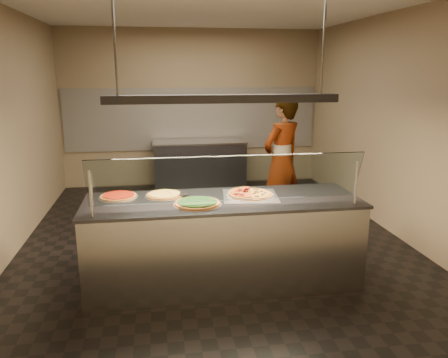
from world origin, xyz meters
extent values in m
cube|color=black|center=(0.00, 0.00, -0.01)|extent=(5.00, 6.00, 0.02)
cube|color=silver|center=(0.00, 0.00, 3.01)|extent=(5.00, 6.00, 0.02)
cube|color=#917D5E|center=(0.00, 3.01, 1.50)|extent=(5.00, 0.02, 3.00)
cube|color=#917D5E|center=(0.00, -3.01, 1.50)|extent=(5.00, 0.02, 3.00)
cube|color=#917D5E|center=(-2.51, 0.00, 1.50)|extent=(0.02, 6.00, 3.00)
cube|color=#917D5E|center=(2.51, 0.00, 1.50)|extent=(0.02, 6.00, 3.00)
cube|color=silver|center=(0.00, 2.98, 1.30)|extent=(4.90, 0.02, 1.20)
cube|color=#B7B7BC|center=(-0.07, -1.33, 0.45)|extent=(2.79, 0.90, 0.90)
cube|color=#3A3A3F|center=(-0.07, -1.33, 0.92)|extent=(2.83, 0.94, 0.03)
cylinder|color=#B7B7BC|center=(-1.31, -1.73, 1.15)|extent=(0.03, 0.03, 0.44)
cylinder|color=#B7B7BC|center=(1.18, -1.73, 1.15)|extent=(0.03, 0.03, 0.44)
cube|color=white|center=(-0.07, -1.67, 1.23)|extent=(2.59, 0.18, 0.47)
cube|color=silver|center=(0.24, -1.26, 0.93)|extent=(0.63, 0.63, 0.01)
cylinder|color=silver|center=(0.24, -1.26, 0.94)|extent=(0.50, 0.50, 0.01)
cylinder|color=#520503|center=(0.23, -1.15, 0.99)|extent=(0.06, 0.06, 0.01)
cylinder|color=#520503|center=(0.21, -1.19, 0.99)|extent=(0.06, 0.06, 0.01)
cylinder|color=#520503|center=(0.20, -1.21, 0.99)|extent=(0.06, 0.06, 0.01)
cylinder|color=#520503|center=(0.14, -1.19, 0.99)|extent=(0.06, 0.06, 0.01)
cylinder|color=#520503|center=(0.12, -1.22, 0.99)|extent=(0.06, 0.06, 0.01)
cylinder|color=#520503|center=(0.18, -1.26, 0.99)|extent=(0.06, 0.06, 0.01)
cylinder|color=#520503|center=(0.18, -1.27, 0.99)|extent=(0.06, 0.06, 0.01)
cylinder|color=#520503|center=(0.07, -1.34, 0.99)|extent=(0.06, 0.06, 0.01)
cylinder|color=#520503|center=(0.12, -1.38, 0.99)|extent=(0.06, 0.06, 0.01)
cube|color=#19590F|center=(0.14, -1.11, 0.99)|extent=(0.02, 0.01, 0.01)
cube|color=#19590F|center=(0.15, -1.21, 0.99)|extent=(0.02, 0.02, 0.01)
cube|color=#19590F|center=(0.08, -1.24, 0.99)|extent=(0.02, 0.02, 0.01)
cube|color=#19590F|center=(0.19, -1.26, 0.99)|extent=(0.02, 0.02, 0.01)
cube|color=#19590F|center=(0.10, -1.32, 0.99)|extent=(0.02, 0.01, 0.01)
sphere|color=#513014|center=(0.26, -1.41, 0.97)|extent=(0.03, 0.03, 0.03)
sphere|color=#513014|center=(0.28, -1.42, 0.97)|extent=(0.03, 0.03, 0.03)
sphere|color=#513014|center=(0.26, -1.30, 0.97)|extent=(0.03, 0.03, 0.03)
sphere|color=#513014|center=(0.34, -1.36, 0.97)|extent=(0.03, 0.03, 0.03)
sphere|color=#513014|center=(0.28, -1.28, 0.97)|extent=(0.03, 0.03, 0.03)
sphere|color=#513014|center=(0.38, -1.30, 0.97)|extent=(0.03, 0.03, 0.03)
sphere|color=#513014|center=(0.31, -1.25, 0.97)|extent=(0.03, 0.03, 0.03)
sphere|color=#513014|center=(0.36, -1.23, 0.97)|extent=(0.03, 0.03, 0.03)
sphere|color=#513014|center=(0.30, -1.23, 0.97)|extent=(0.03, 0.03, 0.03)
sphere|color=#513014|center=(0.34, -1.16, 0.97)|extent=(0.03, 0.03, 0.03)
sphere|color=#513014|center=(0.33, -1.12, 0.97)|extent=(0.03, 0.03, 0.03)
sphere|color=#513014|center=(0.31, -1.10, 0.97)|extent=(0.03, 0.03, 0.03)
cylinder|color=silver|center=(-0.34, -1.47, 0.93)|extent=(0.48, 0.48, 0.01)
cylinder|color=#925421|center=(-0.34, -1.47, 0.95)|extent=(0.45, 0.45, 0.02)
cylinder|color=black|center=(-0.34, -1.47, 0.96)|extent=(0.39, 0.39, 0.01)
cylinder|color=silver|center=(-0.66, -1.11, 0.93)|extent=(0.41, 0.41, 0.01)
cylinder|color=#925421|center=(-0.66, -1.11, 0.94)|extent=(0.38, 0.38, 0.02)
cylinder|color=gold|center=(-0.66, -1.11, 0.96)|extent=(0.33, 0.33, 0.01)
cylinder|color=silver|center=(-1.14, -1.08, 0.93)|extent=(0.40, 0.40, 0.01)
cylinder|color=#925421|center=(-1.14, -1.08, 0.94)|extent=(0.37, 0.37, 0.02)
cylinder|color=#890F01|center=(-1.14, -1.08, 0.96)|extent=(0.32, 0.32, 0.01)
cube|color=#B7B7BC|center=(-0.48, -1.13, 0.96)|extent=(0.17, 0.16, 0.00)
cylinder|color=tan|center=(-0.61, -1.08, 0.96)|extent=(0.08, 0.14, 0.02)
cube|color=#3A3A3F|center=(0.08, 2.55, 0.45)|extent=(1.70, 0.70, 0.90)
cube|color=#B7B7BC|center=(0.08, 2.55, 0.92)|extent=(1.74, 0.74, 0.03)
imported|color=#25242A|center=(1.07, 0.42, 0.94)|extent=(0.82, 0.75, 1.88)
cube|color=#3A3A3F|center=(-0.07, -1.33, 1.95)|extent=(2.30, 0.18, 0.08)
cylinder|color=#B7B7BC|center=(-1.07, -1.33, 2.50)|extent=(0.02, 0.02, 1.01)
cylinder|color=#B7B7BC|center=(0.93, -1.33, 2.50)|extent=(0.02, 0.02, 1.01)
camera|label=1|loc=(-0.72, -5.58, 2.22)|focal=35.00mm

